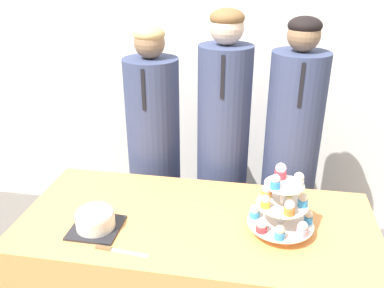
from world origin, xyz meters
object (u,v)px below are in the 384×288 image
(cupcake_stand, at_px, (282,205))
(student_2, at_px, (289,168))
(round_cake, at_px, (95,218))
(cake_knife, at_px, (113,250))
(student_1, at_px, (222,160))
(student_0, at_px, (155,162))

(cupcake_stand, relative_size, student_2, 0.19)
(round_cake, bearing_deg, cake_knife, -46.02)
(cake_knife, relative_size, student_1, 0.14)
(student_1, xyz_separation_m, student_2, (0.38, 0.00, -0.02))
(round_cake, relative_size, cake_knife, 0.92)
(round_cake, height_order, student_1, student_1)
(cake_knife, xyz_separation_m, student_1, (0.35, 0.88, -0.01))
(student_0, relative_size, student_1, 0.94)
(student_1, bearing_deg, student_2, 0.00)
(student_1, bearing_deg, cupcake_stand, -64.44)
(round_cake, distance_m, student_2, 1.14)
(student_1, relative_size, student_2, 1.02)
(cake_knife, distance_m, student_0, 0.89)
(cake_knife, xyz_separation_m, student_2, (0.73, 0.88, -0.03))
(cake_knife, height_order, student_1, student_1)
(round_cake, relative_size, student_0, 0.14)
(student_1, distance_m, student_2, 0.38)
(student_2, bearing_deg, cupcake_stand, -96.41)
(round_cake, distance_m, student_1, 0.89)
(cake_knife, relative_size, student_2, 0.14)
(round_cake, xyz_separation_m, cake_knife, (0.12, -0.12, -0.05))
(student_1, height_order, student_2, student_1)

